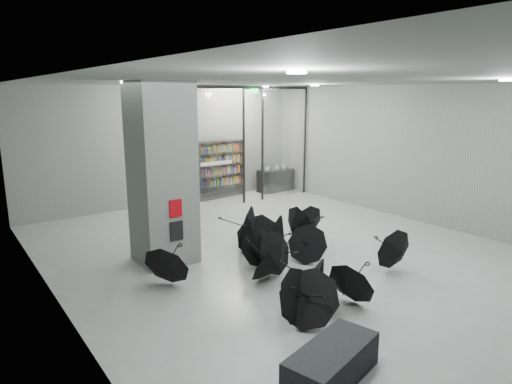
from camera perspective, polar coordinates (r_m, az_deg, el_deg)
room at (r=9.63m, az=6.77°, el=7.09°), size 14.00×14.02×4.01m
column at (r=10.03m, az=-11.93°, el=2.26°), size 1.20×1.20×4.00m
fire_cabinet at (r=9.62m, az=-10.23°, el=-2.07°), size 0.28×0.04×0.38m
info_panel at (r=9.75m, az=-10.12°, el=-4.92°), size 0.30×0.03×0.42m
exit_sign at (r=15.22m, az=-0.22°, el=12.76°), size 0.30×0.06×0.15m
glass_partition at (r=15.45m, az=-0.68°, el=6.67°), size 5.06×0.08×4.00m
bench at (r=6.39m, az=9.66°, el=-20.77°), size 1.60×0.99×0.48m
bookshelf at (r=16.35m, az=-4.72°, el=2.92°), size 1.93×0.58×2.09m
shop_counter at (r=17.46m, az=2.48°, el=1.51°), size 1.46×0.63×0.86m
umbrella_cluster at (r=9.63m, az=3.49°, el=-8.38°), size 5.50×4.86×1.29m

